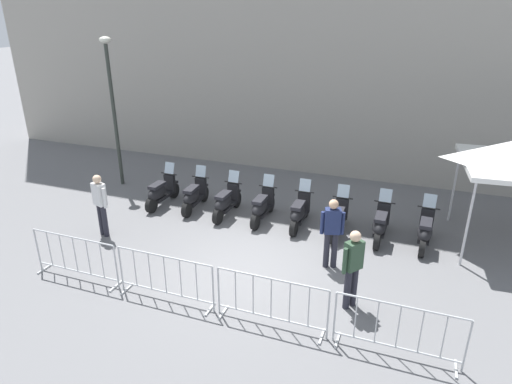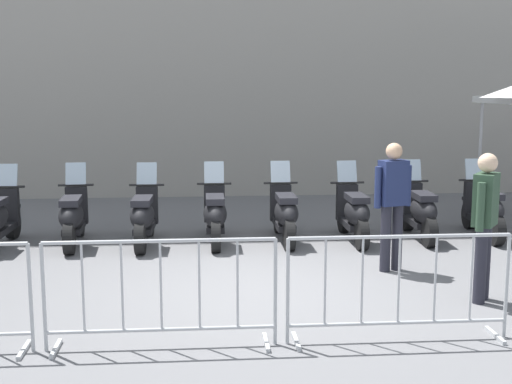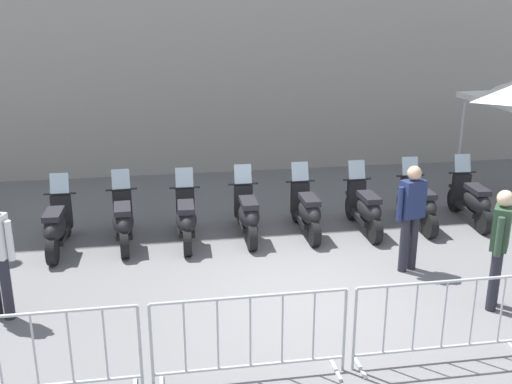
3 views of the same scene
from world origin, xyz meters
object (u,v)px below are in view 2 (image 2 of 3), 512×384
object	(u,v)px
motorcycle_4	(285,214)
motorcycle_5	(354,214)
motorcycle_3	(215,215)
motorcycle_1	(73,217)
barrier_segment_1	(161,295)
officer_near_row_end	(485,218)
motorcycle_6	(420,212)
motorcycle_7	(485,210)
officer_by_barriers	(393,199)
motorcycle_2	(144,217)
barrier_segment_2	(399,289)

from	to	relation	value
motorcycle_4	motorcycle_5	bearing A→B (deg)	-7.29
motorcycle_3	motorcycle_1	bearing A→B (deg)	174.90
barrier_segment_1	officer_near_row_end	distance (m)	3.81
motorcycle_6	motorcycle_7	size ratio (longest dim) A/B	1.00
motorcycle_1	officer_near_row_end	distance (m)	6.10
motorcycle_4	officer_by_barriers	size ratio (longest dim) A/B	1.00
motorcycle_2	motorcycle_3	distance (m)	1.10
barrier_segment_2	motorcycle_4	bearing A→B (deg)	93.73
motorcycle_2	motorcycle_5	xyz separation A→B (m)	(3.29, -0.25, 0.00)
motorcycle_1	barrier_segment_1	world-z (taller)	motorcycle_1
motorcycle_4	motorcycle_5	xyz separation A→B (m)	(1.09, -0.14, 0.00)
motorcycle_2	officer_near_row_end	xyz separation A→B (m)	(3.87, -3.35, 0.53)
officer_near_row_end	barrier_segment_2	bearing A→B (deg)	-143.98
motorcycle_6	officer_by_barriers	world-z (taller)	officer_by_barriers
motorcycle_3	officer_by_barriers	size ratio (longest dim) A/B	1.00
motorcycle_3	officer_by_barriers	world-z (taller)	officer_by_barriers
motorcycle_7	motorcycle_6	bearing A→B (deg)	177.36
barrier_segment_1	officer_near_row_end	xyz separation A→B (m)	(3.69, 0.84, 0.45)
motorcycle_1	motorcycle_2	bearing A→B (deg)	-8.54
motorcycle_3	motorcycle_7	size ratio (longest dim) A/B	1.00
barrier_segment_1	motorcycle_3	bearing A→B (deg)	77.52
motorcycle_1	officer_near_row_end	world-z (taller)	officer_near_row_end
motorcycle_7	barrier_segment_2	distance (m)	5.06
motorcycle_1	motorcycle_5	bearing A→B (deg)	-5.43
motorcycle_5	motorcycle_4	bearing A→B (deg)	172.71
motorcycle_3	motorcycle_6	xyz separation A→B (m)	(3.28, -0.22, 0.00)
motorcycle_4	motorcycle_6	distance (m)	2.19
motorcycle_3	motorcycle_5	xyz separation A→B (m)	(2.19, -0.22, 0.00)
motorcycle_1	barrier_segment_2	size ratio (longest dim) A/B	0.78
motorcycle_1	motorcycle_2	distance (m)	1.09
motorcycle_4	motorcycle_5	distance (m)	1.10
motorcycle_3	officer_near_row_end	bearing A→B (deg)	-50.13
motorcycle_3	motorcycle_4	xyz separation A→B (m)	(1.10, -0.08, 0.00)
motorcycle_1	motorcycle_4	size ratio (longest dim) A/B	1.00
motorcycle_4	motorcycle_7	xyz separation A→B (m)	(3.28, -0.19, 0.00)
motorcycle_5	motorcycle_7	bearing A→B (deg)	-1.34
officer_by_barriers	motorcycle_6	bearing A→B (deg)	57.04
barrier_segment_2	officer_by_barriers	world-z (taller)	officer_by_barriers
barrier_segment_1	officer_near_row_end	bearing A→B (deg)	12.84
motorcycle_5	officer_by_barriers	world-z (taller)	officer_by_barriers
barrier_segment_1	motorcycle_6	bearing A→B (deg)	43.13
motorcycle_3	motorcycle_5	bearing A→B (deg)	-5.76
barrier_segment_2	barrier_segment_1	bearing A→B (deg)	175.63
barrier_segment_2	motorcycle_7	bearing A→B (deg)	53.51
motorcycle_1	barrier_segment_2	xyz separation A→B (m)	(3.56, -4.53, 0.07)
motorcycle_4	barrier_segment_1	bearing A→B (deg)	-116.31
motorcycle_1	motorcycle_2	size ratio (longest dim) A/B	1.00
motorcycle_5	officer_near_row_end	size ratio (longest dim) A/B	1.00
motorcycle_5	barrier_segment_2	size ratio (longest dim) A/B	0.78
motorcycle_7	barrier_segment_2	size ratio (longest dim) A/B	0.78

